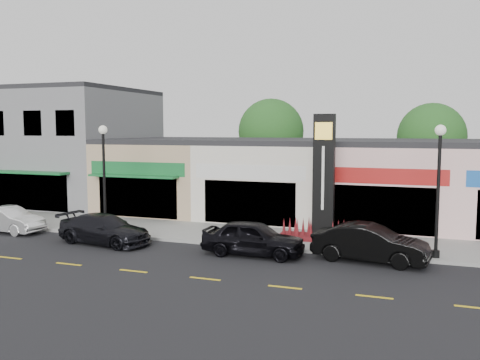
% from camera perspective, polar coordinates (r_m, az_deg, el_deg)
% --- Properties ---
extents(ground, '(120.00, 120.00, 0.00)m').
position_cam_1_polar(ground, '(21.59, -0.73, -8.86)').
color(ground, black).
rests_on(ground, ground).
extents(sidewalk, '(52.00, 4.30, 0.15)m').
position_cam_1_polar(sidewalk, '(25.59, 2.66, -6.36)').
color(sidewalk, gray).
rests_on(sidewalk, ground).
extents(curb, '(52.00, 0.20, 0.15)m').
position_cam_1_polar(curb, '(23.50, 1.06, -7.46)').
color(curb, gray).
rests_on(curb, ground).
extents(building_grey_2story, '(12.00, 10.95, 8.30)m').
position_cam_1_polar(building_grey_2story, '(40.05, -19.60, 3.59)').
color(building_grey_2story, slate).
rests_on(building_grey_2story, ground).
extents(shop_beige, '(7.00, 10.85, 4.80)m').
position_cam_1_polar(shop_beige, '(34.95, -7.33, 0.73)').
color(shop_beige, tan).
rests_on(shop_beige, ground).
extents(shop_cream, '(7.00, 10.01, 4.80)m').
position_cam_1_polar(shop_cream, '(32.42, 3.79, 0.37)').
color(shop_cream, beige).
rests_on(shop_cream, ground).
extents(shop_pink_w, '(7.00, 10.01, 4.80)m').
position_cam_1_polar(shop_pink_w, '(31.27, 16.24, -0.05)').
color(shop_pink_w, beige).
rests_on(shop_pink_w, ground).
extents(tree_rear_west, '(5.20, 5.20, 7.83)m').
position_cam_1_polar(tree_rear_west, '(40.68, 3.49, 5.46)').
color(tree_rear_west, '#382619').
rests_on(tree_rear_west, ground).
extents(tree_rear_mid, '(4.80, 4.80, 7.29)m').
position_cam_1_polar(tree_rear_mid, '(39.11, 20.70, 4.59)').
color(tree_rear_mid, '#382619').
rests_on(tree_rear_mid, ground).
extents(lamp_west_near, '(0.44, 0.44, 5.47)m').
position_cam_1_polar(lamp_west_near, '(26.91, -15.03, 1.37)').
color(lamp_west_near, black).
rests_on(lamp_west_near, sidewalk).
extents(lamp_east_near, '(0.44, 0.44, 5.47)m').
position_cam_1_polar(lamp_east_near, '(22.20, 21.41, 0.26)').
color(lamp_east_near, black).
rests_on(lamp_east_near, sidewalk).
extents(pylon_sign, '(4.20, 1.30, 6.00)m').
position_cam_1_polar(pylon_sign, '(24.38, 9.35, -1.79)').
color(pylon_sign, maroon).
rests_on(pylon_sign, sidewalk).
extents(car_white_van, '(1.74, 4.20, 1.35)m').
position_cam_1_polar(car_white_van, '(29.49, -24.59, -4.07)').
color(car_white_van, silver).
rests_on(car_white_van, ground).
extents(car_dark_sedan, '(2.62, 5.02, 1.39)m').
position_cam_1_polar(car_dark_sedan, '(25.09, -14.97, -5.35)').
color(car_dark_sedan, black).
rests_on(car_dark_sedan, ground).
extents(car_black_sedan, '(1.84, 4.48, 1.52)m').
position_cam_1_polar(car_black_sedan, '(22.05, 1.50, -6.52)').
color(car_black_sedan, black).
rests_on(car_black_sedan, ground).
extents(car_black_conv, '(2.28, 4.85, 1.54)m').
position_cam_1_polar(car_black_conv, '(21.65, 14.41, -6.91)').
color(car_black_conv, black).
rests_on(car_black_conv, ground).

